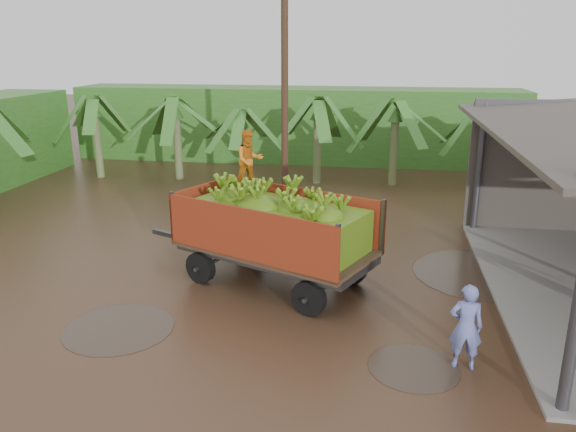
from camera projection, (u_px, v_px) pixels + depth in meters
The scene contains 6 objects.
ground at pixel (278, 293), 13.34m from camera, with size 100.00×100.00×0.00m, color black.
hedge_north at pixel (295, 124), 28.21m from camera, with size 22.00×3.00×3.60m, color #2D661E.
banana_trailer at pixel (275, 228), 13.50m from camera, with size 6.49×4.03×3.68m.
man_blue at pixel (466, 327), 10.05m from camera, with size 0.60×0.39×1.64m, color #6773BD.
utility_pole at pixel (285, 84), 18.66m from camera, with size 1.20×0.24×8.70m.
banana_plants at pixel (116, 161), 19.00m from camera, with size 24.79×20.76×4.41m.
Camera 1 is at (2.19, -12.01, 5.68)m, focal length 35.00 mm.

